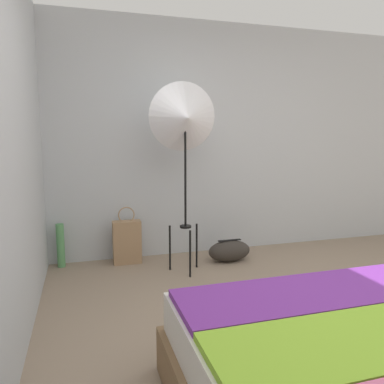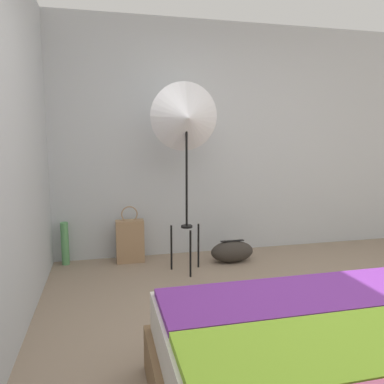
{
  "view_description": "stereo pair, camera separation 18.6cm",
  "coord_description": "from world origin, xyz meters",
  "views": [
    {
      "loc": [
        -1.35,
        -1.71,
        1.34
      ],
      "look_at": [
        -0.39,
        1.54,
        0.84
      ],
      "focal_mm": 35.0,
      "sensor_mm": 36.0,
      "label": 1
    },
    {
      "loc": [
        -1.17,
        -1.76,
        1.34
      ],
      "look_at": [
        -0.39,
        1.54,
        0.84
      ],
      "focal_mm": 35.0,
      "sensor_mm": 36.0,
      "label": 2
    }
  ],
  "objects": [
    {
      "name": "duffel_bag",
      "position": [
        0.14,
        1.92,
        0.12
      ],
      "size": [
        0.47,
        0.23,
        0.24
      ],
      "color": "#332D28",
      "rests_on": "ground_plane"
    },
    {
      "name": "ground_plane",
      "position": [
        0.0,
        0.0,
        0.0
      ],
      "size": [
        14.0,
        14.0,
        0.0
      ],
      "primitive_type": "plane",
      "color": "gray"
    },
    {
      "name": "wall_back",
      "position": [
        0.0,
        2.38,
        1.3
      ],
      "size": [
        8.0,
        0.05,
        2.6
      ],
      "color": "#B7BCC1",
      "rests_on": "ground_plane"
    },
    {
      "name": "paper_roll",
      "position": [
        -1.6,
        2.25,
        0.23
      ],
      "size": [
        0.08,
        0.08,
        0.45
      ],
      "color": "#56995B",
      "rests_on": "ground_plane"
    },
    {
      "name": "photo_umbrella",
      "position": [
        -0.39,
        1.76,
        1.51
      ],
      "size": [
        0.67,
        0.31,
        1.87
      ],
      "color": "black",
      "rests_on": "ground_plane"
    },
    {
      "name": "wall_side_left",
      "position": [
        -1.76,
        1.0,
        1.3
      ],
      "size": [
        0.05,
        8.0,
        2.6
      ],
      "color": "#B7BCC1",
      "rests_on": "ground_plane"
    },
    {
      "name": "tote_bag",
      "position": [
        -0.92,
        2.18,
        0.24
      ],
      "size": [
        0.29,
        0.13,
        0.61
      ],
      "color": "#9E7A56",
      "rests_on": "ground_plane"
    }
  ]
}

